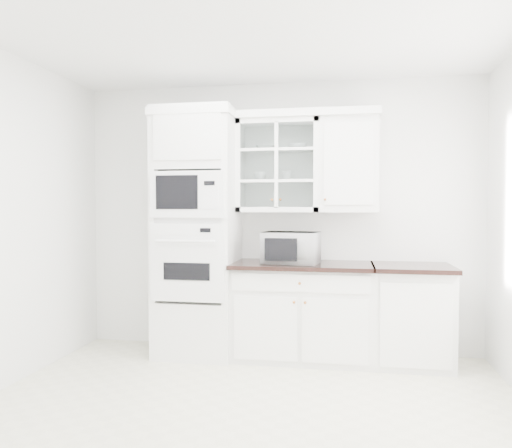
# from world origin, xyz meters

# --- Properties ---
(ground) EXTENTS (4.00, 3.50, 0.01)m
(ground) POSITION_xyz_m (0.00, 0.00, 0.01)
(ground) COLOR beige
(ground) RESTS_ON ground
(room_shell) EXTENTS (4.00, 3.50, 2.70)m
(room_shell) POSITION_xyz_m (0.00, 0.43, 1.78)
(room_shell) COLOR white
(room_shell) RESTS_ON ground
(oven_column) EXTENTS (0.76, 0.68, 2.40)m
(oven_column) POSITION_xyz_m (-0.75, 1.42, 1.20)
(oven_column) COLOR white
(oven_column) RESTS_ON ground
(base_cabinet_run) EXTENTS (1.32, 0.67, 0.92)m
(base_cabinet_run) POSITION_xyz_m (0.28, 1.45, 0.46)
(base_cabinet_run) COLOR white
(base_cabinet_run) RESTS_ON ground
(extra_base_cabinet) EXTENTS (0.72, 0.67, 0.92)m
(extra_base_cabinet) POSITION_xyz_m (1.28, 1.45, 0.46)
(extra_base_cabinet) COLOR white
(extra_base_cabinet) RESTS_ON ground
(upper_cabinet_glass) EXTENTS (0.80, 0.33, 0.90)m
(upper_cabinet_glass) POSITION_xyz_m (0.03, 1.58, 1.85)
(upper_cabinet_glass) COLOR white
(upper_cabinet_glass) RESTS_ON room_shell
(upper_cabinet_solid) EXTENTS (0.55, 0.33, 0.90)m
(upper_cabinet_solid) POSITION_xyz_m (0.71, 1.58, 1.85)
(upper_cabinet_solid) COLOR white
(upper_cabinet_solid) RESTS_ON room_shell
(crown_molding) EXTENTS (2.14, 0.38, 0.07)m
(crown_molding) POSITION_xyz_m (-0.07, 1.56, 2.33)
(crown_molding) COLOR white
(crown_molding) RESTS_ON room_shell
(countertop_microwave) EXTENTS (0.56, 0.48, 0.30)m
(countertop_microwave) POSITION_xyz_m (0.18, 1.39, 1.07)
(countertop_microwave) COLOR white
(countertop_microwave) RESTS_ON base_cabinet_run
(bowl_a) EXTENTS (0.22, 0.22, 0.05)m
(bowl_a) POSITION_xyz_m (-0.10, 1.60, 2.03)
(bowl_a) COLOR white
(bowl_a) RESTS_ON upper_cabinet_glass
(bowl_b) EXTENTS (0.21, 0.21, 0.06)m
(bowl_b) POSITION_xyz_m (0.22, 1.59, 2.04)
(bowl_b) COLOR white
(bowl_b) RESTS_ON upper_cabinet_glass
(cup_a) EXTENTS (0.13, 0.13, 0.09)m
(cup_a) POSITION_xyz_m (-0.16, 1.59, 1.75)
(cup_a) COLOR white
(cup_a) RESTS_ON upper_cabinet_glass
(cup_b) EXTENTS (0.11, 0.11, 0.10)m
(cup_b) POSITION_xyz_m (0.11, 1.59, 1.76)
(cup_b) COLOR white
(cup_b) RESTS_ON upper_cabinet_glass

